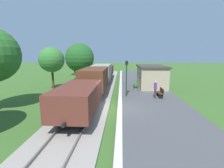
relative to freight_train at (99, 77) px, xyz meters
The scene contains 16 objects.
ground_plane 8.55m from the freight_train, 73.41° to the right, with size 160.00×160.00×0.00m, color #3D6628.
platform_slab 9.92m from the freight_train, 55.20° to the right, with size 6.00×60.00×0.25m, color #4C4C4F.
platform_edge_stripe 8.63m from the freight_train, 70.84° to the right, with size 0.36×60.00×0.01m, color silver.
track_ballast 8.19m from the freight_train, 90.00° to the right, with size 3.80×60.00×0.12m, color #9E9389.
rail_near 8.20m from the freight_train, 84.89° to the right, with size 0.07×60.00×0.14m, color slate.
rail_far 8.20m from the freight_train, 95.11° to the right, with size 0.07×60.00×0.14m, color slate.
freight_train is the anchor object (origin of this frame).
station_hut 6.86m from the freight_train, ahead, with size 3.50×5.80×2.78m.
bench_near_hut 8.19m from the freight_train, 33.29° to the right, with size 0.42×1.50×0.91m.
bench_down_platform 8.82m from the freight_train, 39.15° to the left, with size 0.42×1.50×0.91m.
person_waiting 7.89m from the freight_train, 38.24° to the right, with size 0.27×0.40×1.71m.
potted_planter 5.00m from the freight_train, 21.57° to the right, with size 0.64×0.64×0.92m.
lamp_post_near 5.65m from the freight_train, 51.90° to the right, with size 0.28×0.28×3.70m.
tree_trackside_far 6.25m from the freight_train, behind, with size 3.13×3.13×5.37m.
tree_field_left 7.64m from the freight_train, 123.28° to the left, with size 4.70×4.70×6.26m.
tree_field_distant 15.86m from the freight_train, 117.50° to the left, with size 3.72×3.72×5.60m.
Camera 1 is at (0.50, -12.28, 4.44)m, focal length 25.82 mm.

